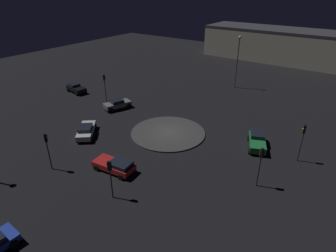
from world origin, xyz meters
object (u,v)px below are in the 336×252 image
Objects in this scene: traffic_light_east at (303,136)px; car_black at (76,88)px; car_green at (257,141)px; traffic_light_south at (110,172)px; traffic_light_west at (105,83)px; store_building at (287,46)px; car_grey at (117,104)px; car_red at (115,165)px; car_silver at (86,130)px; traffic_light_south_near at (47,144)px; streetlamp_north at (238,57)px; traffic_light_east_near at (260,160)px.

car_black is at bearing -11.45° from traffic_light_east.
traffic_light_south reaches higher than car_green.
traffic_light_south is at bearing -30.32° from traffic_light_west.
traffic_light_west is at bearing 70.36° from store_building.
traffic_light_south reaches higher than car_grey.
car_red is 16.20m from car_grey.
car_silver is 7.75m from traffic_light_south_near.
car_silver is at bearing 43.73° from traffic_light_south_near.
traffic_light_west is at bearing -127.74° from streetlamp_north.
car_silver is 21.26m from traffic_light_east_near.
streetlamp_north is (7.93, 27.79, 4.95)m from car_silver.
traffic_light_east is 0.47× the size of streetlamp_north.
traffic_light_west is 23.31m from streetlamp_north.
car_black is 0.94× the size of car_grey.
car_green is at bearing 8.52° from car_black.
car_silver is 25.06m from traffic_light_east.
traffic_light_west is at bearing -6.18° from car_silver.
traffic_light_east_near is at bearing -2.86° from car_black.
traffic_light_south is at bearing 91.77° from store_building.
traffic_light_south_near is 18.66m from traffic_light_west.
car_silver is (13.75, -9.48, -0.03)m from car_black.
traffic_light_east_near is (34.73, -6.86, 2.20)m from car_black.
streetlamp_north is at bearing -7.65° from traffic_light_south.
traffic_light_south is at bearing -64.41° from traffic_light_south_near.
car_green is 7.70m from traffic_light_east_near.
store_building is at bearing -84.50° from traffic_light_east.
traffic_light_south_near is 0.45× the size of streetlamp_north.
car_black is at bearing -167.90° from traffic_light_west.
traffic_light_south is at bearing -47.77° from car_green.
car_silver is 1.04× the size of traffic_light_west.
car_grey is 24.51m from traffic_light_east_near.
car_green is 16.47m from car_red.
traffic_light_east_near is 0.93× the size of traffic_light_west.
traffic_light_east_near is (20.98, 2.62, 2.23)m from car_silver.
car_red is 4.50m from traffic_light_south.
car_silver is at bearing 47.03° from traffic_light_south.
car_silver is 8.82m from car_grey.
streetlamp_north is (-3.07, 34.19, 2.89)m from traffic_light_south.
car_black is at bearing 104.99° from car_grey.
traffic_light_east_near reaches higher than car_black.
traffic_light_west reaches higher than traffic_light_east.
traffic_light_east_near is at bearing -3.23° from car_green.
car_green is 1.12× the size of car_black.
traffic_light_south_near is 0.93× the size of traffic_light_west.
car_red is 1.03× the size of car_grey.
streetlamp_north reaches higher than traffic_light_east.
traffic_light_south_near is (2.73, -6.90, 2.23)m from car_silver.
streetlamp_north is (10.68, 19.41, 4.89)m from car_grey.
traffic_light_east is (14.75, 12.69, 2.36)m from car_red.
car_grey is (-21.28, -1.22, -0.02)m from car_green.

